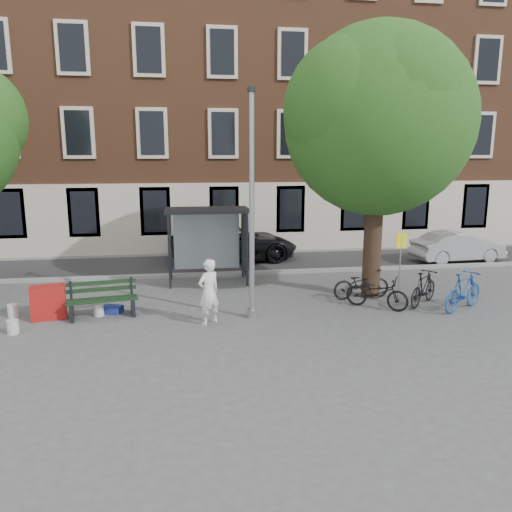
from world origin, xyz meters
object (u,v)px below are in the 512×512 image
object	(u,v)px
bike_a	(361,284)
bike_b	(463,291)
painter	(209,292)
red_stand	(48,302)
bike_c	(377,292)
bike_d	(424,288)
car_dark	(234,243)
bus_shelter	(218,228)
car_silver	(458,247)
bench	(102,301)
notice_sign	(401,250)
lamppost	(252,218)

from	to	relation	value
bike_a	bike_b	distance (m)	2.95
painter	red_stand	distance (m)	4.51
red_stand	bike_c	bearing A→B (deg)	-3.00
bike_d	red_stand	xyz separation A→B (m)	(-10.78, 0.36, -0.07)
car_dark	bike_c	bearing A→B (deg)	-161.39
bus_shelter	car_dark	bearing A→B (deg)	75.86
painter	bike_d	size ratio (longest dim) A/B	1.01
bike_b	bike_d	size ratio (longest dim) A/B	1.08
bike_c	car_dark	world-z (taller)	car_dark
bike_a	car_silver	world-z (taller)	car_silver
bike_b	red_stand	xyz separation A→B (m)	(-11.70, 0.98, -0.12)
bike_b	car_silver	distance (m)	7.08
bus_shelter	bench	distance (m)	5.11
bus_shelter	bike_d	xyz separation A→B (m)	(5.84, -3.69, -1.40)
bus_shelter	car_dark	xyz separation A→B (m)	(0.88, 3.50, -1.17)
car_dark	car_silver	bearing A→B (deg)	-106.48
bike_b	red_stand	distance (m)	11.74
bench	car_dark	size ratio (longest dim) A/B	0.37
bus_shelter	bike_b	world-z (taller)	bus_shelter
bike_c	red_stand	bearing A→B (deg)	124.02
car_dark	notice_sign	xyz separation A→B (m)	(4.52, -6.43, 0.79)
bike_d	red_stand	bearing A→B (deg)	46.85
car_silver	notice_sign	xyz separation A→B (m)	(-4.76, -4.82, 0.90)
bike_c	bike_d	bearing A→B (deg)	-48.14
bench	bike_c	xyz separation A→B (m)	(7.82, -0.39, 0.04)
bike_d	lamppost	bearing A→B (deg)	53.31
lamppost	car_dark	world-z (taller)	lamppost
car_silver	bench	bearing A→B (deg)	105.03
bike_d	car_silver	xyz separation A→B (m)	(4.32, 5.58, 0.11)
bike_a	car_dark	xyz separation A→B (m)	(-3.36, 6.28, 0.26)
lamppost	bench	xyz separation A→B (m)	(-4.10, 0.68, -2.34)
bike_a	red_stand	size ratio (longest dim) A/B	2.04
bus_shelter	red_stand	size ratio (longest dim) A/B	3.17
bike_a	bike_c	world-z (taller)	bike_c
bus_shelter	bike_c	bearing A→B (deg)	-41.35
bench	notice_sign	xyz separation A→B (m)	(8.89, 0.50, 1.09)
bench	car_silver	bearing A→B (deg)	11.85
painter	bike_d	xyz separation A→B (m)	(6.44, 0.77, -0.36)
bike_b	car_dark	distance (m)	9.77
bench	bike_b	xyz separation A→B (m)	(10.24, -0.88, 0.12)
bus_shelter	bike_d	size ratio (longest dim) A/B	1.64
bench	bike_c	distance (m)	7.83
notice_sign	car_silver	bearing A→B (deg)	41.96
painter	car_silver	bearing A→B (deg)	177.51
bus_shelter	bike_d	distance (m)	7.05
bus_shelter	bench	world-z (taller)	bus_shelter
bike_b	painter	bearing A→B (deg)	60.94
bus_shelter	notice_sign	xyz separation A→B (m)	(5.40, -2.93, -0.38)
bench	car_dark	distance (m)	8.20
lamppost	bike_d	distance (m)	5.72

